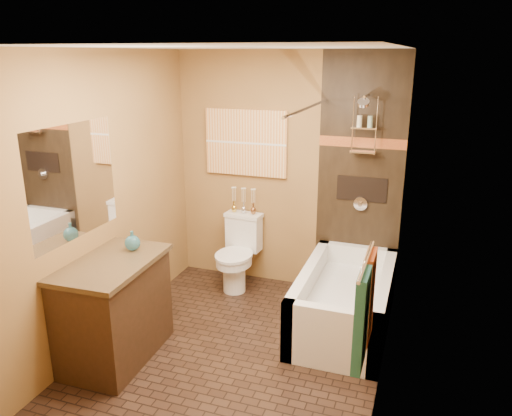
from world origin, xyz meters
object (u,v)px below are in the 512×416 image
at_px(toilet, 238,252).
at_px(vanity, 114,309).
at_px(sunset_painting, 246,143).
at_px(bathtub, 344,305).

height_order(toilet, vanity, vanity).
xyz_separation_m(sunset_painting, vanity, (-0.49, -1.83, -1.11)).
height_order(bathtub, vanity, vanity).
height_order(sunset_painting, vanity, sunset_painting).
xyz_separation_m(bathtub, vanity, (-1.72, -1.11, 0.22)).
distance_m(bathtub, toilet, 1.33).
height_order(sunset_painting, toilet, sunset_painting).
relative_size(sunset_painting, toilet, 1.14).
bearing_deg(sunset_painting, vanity, -104.82).
xyz_separation_m(sunset_painting, bathtub, (1.24, -0.73, -1.33)).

